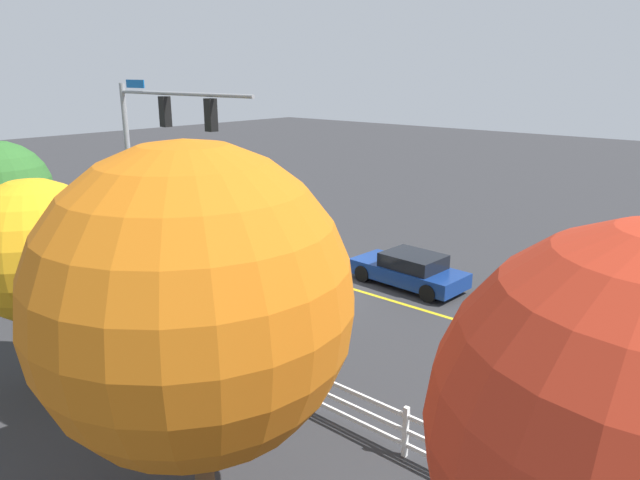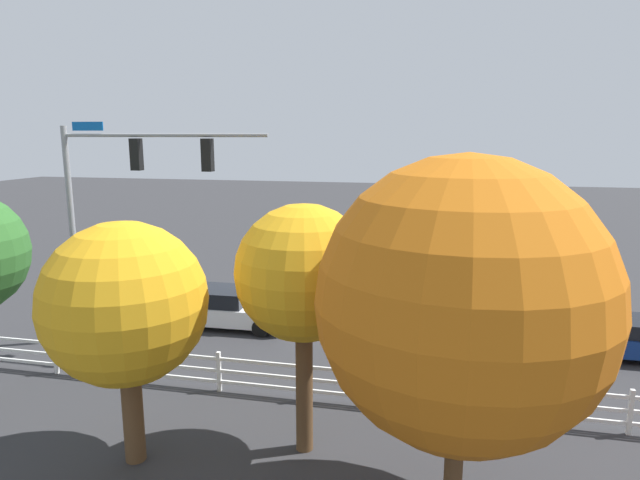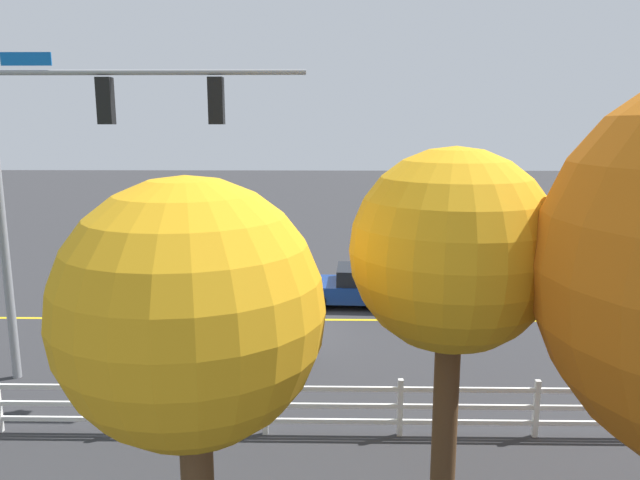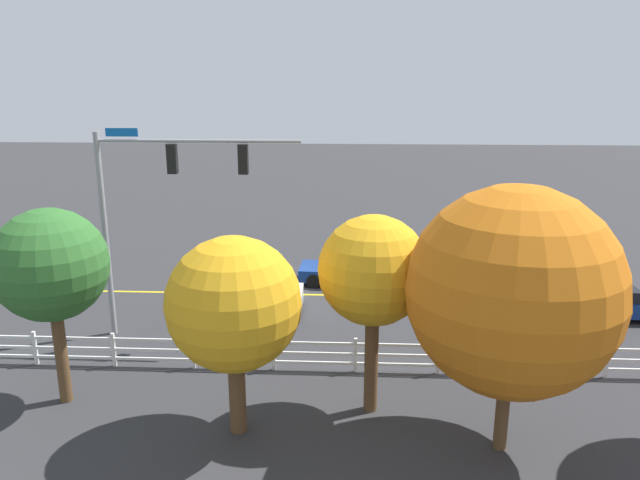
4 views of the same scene
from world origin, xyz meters
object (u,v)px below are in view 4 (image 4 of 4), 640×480
object	(u,v)px
car_0	(244,294)
tree_3	(513,291)
tree_0	(373,272)
car_2	(349,270)
tree_2	(50,266)
car_1	(608,301)
tree_1	(234,305)

from	to	relation	value
car_0	tree_3	world-z (taller)	tree_3
tree_0	tree_3	xyz separation A→B (m)	(-3.22, 1.66, 0.12)
car_2	tree_3	xyz separation A→B (m)	(-3.85, 12.46, 3.58)
car_0	tree_2	bearing A→B (deg)	-120.35
car_0	car_1	bearing A→B (deg)	-1.07
tree_2	tree_3	distance (m)	12.15
tree_1	car_0	bearing A→B (deg)	-81.36
car_2	tree_2	bearing A→B (deg)	55.57
car_2	tree_0	xyz separation A→B (m)	(-0.62, 10.80, 3.47)
tree_0	tree_3	world-z (taller)	tree_3
car_1	car_2	bearing A→B (deg)	161.38
tree_0	tree_2	xyz separation A→B (m)	(8.80, -0.06, 0.00)
car_2	tree_1	world-z (taller)	tree_1
tree_0	tree_1	distance (m)	3.77
car_2	tree_1	xyz separation A→B (m)	(2.91, 12.01, 2.93)
car_1	tree_1	distance (m)	15.83
tree_0	car_1	bearing A→B (deg)	-142.25
tree_0	tree_3	bearing A→B (deg)	152.81
car_0	tree_0	size ratio (longest dim) A/B	0.82
car_0	tree_2	world-z (taller)	tree_2
car_1	tree_1	xyz separation A→B (m)	(13.00, 8.54, 2.93)
car_0	tree_1	world-z (taller)	tree_1
tree_0	car_0	bearing A→B (deg)	-56.43
car_0	tree_0	bearing A→B (deg)	-57.82
tree_3	car_0	bearing A→B (deg)	-47.96
tree_0	tree_1	world-z (taller)	tree_0
tree_1	tree_0	bearing A→B (deg)	-161.13
car_0	tree_1	size ratio (longest dim) A/B	0.86
car_2	tree_1	distance (m)	12.70
tree_3	tree_2	bearing A→B (deg)	-8.11
car_0	car_2	distance (m)	5.49
tree_1	tree_2	bearing A→B (deg)	-13.48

